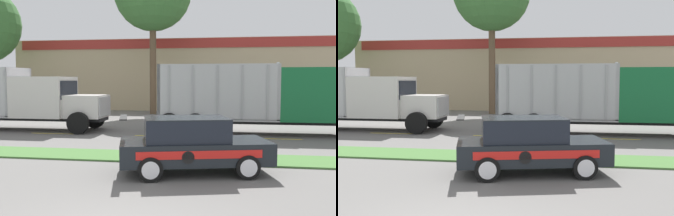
% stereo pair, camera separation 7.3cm
% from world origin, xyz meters
% --- Properties ---
extents(grass_verge, '(120.00, 1.82, 0.06)m').
position_xyz_m(grass_verge, '(0.00, 7.08, 0.03)').
color(grass_verge, '#477538').
rests_on(grass_verge, ground_plane).
extents(centre_line_3, '(2.40, 0.14, 0.01)m').
position_xyz_m(centre_line_3, '(-6.69, 11.99, 0.00)').
color(centre_line_3, yellow).
rests_on(centre_line_3, ground_plane).
extents(centre_line_4, '(2.40, 0.14, 0.01)m').
position_xyz_m(centre_line_4, '(-1.29, 11.99, 0.00)').
color(centre_line_4, yellow).
rests_on(centre_line_4, ground_plane).
extents(centre_line_5, '(2.40, 0.14, 0.01)m').
position_xyz_m(centre_line_5, '(4.11, 11.99, 0.00)').
color(centre_line_5, yellow).
rests_on(centre_line_5, ground_plane).
extents(dump_truck_mid, '(11.65, 2.71, 3.35)m').
position_xyz_m(dump_truck_mid, '(-9.33, 13.18, 1.54)').
color(dump_truck_mid, black).
rests_on(dump_truck_mid, ground_plane).
extents(dump_truck_trail, '(11.05, 2.57, 3.52)m').
position_xyz_m(dump_truck_trail, '(4.87, 13.45, 1.68)').
color(dump_truck_trail, black).
rests_on(dump_truck_trail, ground_plane).
extents(rally_car, '(4.57, 2.81, 1.66)m').
position_xyz_m(rally_car, '(0.92, 5.13, 0.84)').
color(rally_car, black).
rests_on(rally_car, ground_plane).
extents(store_building_backdrop, '(28.97, 12.10, 6.24)m').
position_xyz_m(store_building_backdrop, '(-2.78, 32.28, 3.12)').
color(store_building_backdrop, tan).
rests_on(store_building_backdrop, ground_plane).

